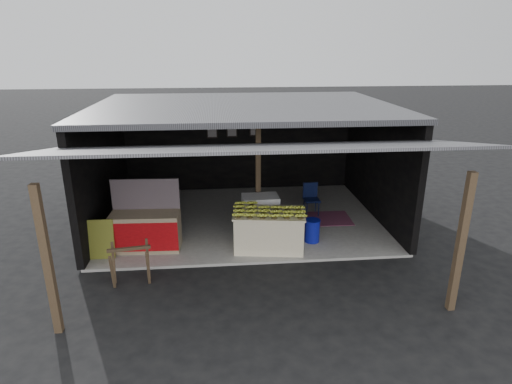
{
  "coord_description": "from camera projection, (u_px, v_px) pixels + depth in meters",
  "views": [
    {
      "loc": [
        -0.69,
        -7.97,
        4.37
      ],
      "look_at": [
        0.21,
        1.5,
        1.1
      ],
      "focal_mm": 30.0,
      "sensor_mm": 36.0,
      "label": 1
    }
  ],
  "objects": [
    {
      "name": "picture_frames",
      "position": [
        233.0,
        130.0,
        12.95
      ],
      "size": [
        1.62,
        0.04,
        0.46
      ],
      "color": "black",
      "rests_on": "shophouse"
    },
    {
      "name": "concrete_slab",
      "position": [
        245.0,
        218.0,
        11.33
      ],
      "size": [
        7.0,
        5.0,
        0.06
      ],
      "primitive_type": "cube",
      "color": "gray",
      "rests_on": "ground"
    },
    {
      "name": "ground",
      "position": [
        253.0,
        265.0,
        8.98
      ],
      "size": [
        80.0,
        80.0,
        0.0
      ],
      "primitive_type": "plane",
      "color": "black",
      "rests_on": "ground"
    },
    {
      "name": "plastic_chair",
      "position": [
        311.0,
        196.0,
        11.41
      ],
      "size": [
        0.41,
        0.41,
        0.85
      ],
      "rotation": [
        0.0,
        0.0,
        0.04
      ],
      "color": "#091034",
      "rests_on": "concrete_slab"
    },
    {
      "name": "sawhorse",
      "position": [
        130.0,
        261.0,
        8.11
      ],
      "size": [
        0.79,
        0.78,
        0.78
      ],
      "rotation": [
        0.0,
        0.0,
        0.15
      ],
      "color": "#493724",
      "rests_on": "ground"
    },
    {
      "name": "shophouse",
      "position": [
        243.0,
        139.0,
        10.95
      ],
      "size": [
        7.4,
        7.29,
        3.02
      ],
      "color": "black",
      "rests_on": "ground"
    },
    {
      "name": "magenta_rug",
      "position": [
        322.0,
        219.0,
        11.21
      ],
      "size": [
        1.53,
        1.04,
        0.01
      ],
      "primitive_type": "cube",
      "rotation": [
        0.0,
        0.0,
        -0.03
      ],
      "color": "maroon",
      "rests_on": "concrete_slab"
    },
    {
      "name": "white_crate",
      "position": [
        260.0,
        215.0,
        10.23
      ],
      "size": [
        0.87,
        0.61,
        0.94
      ],
      "rotation": [
        0.0,
        0.0,
        0.04
      ],
      "color": "white",
      "rests_on": "concrete_slab"
    },
    {
      "name": "banana_pile",
      "position": [
        269.0,
        209.0,
        9.31
      ],
      "size": [
        1.54,
        1.05,
        0.17
      ],
      "primitive_type": null,
      "rotation": [
        0.0,
        0.0,
        -0.14
      ],
      "color": "yellow",
      "rests_on": "banana_table"
    },
    {
      "name": "green_signboard",
      "position": [
        100.0,
        239.0,
        9.02
      ],
      "size": [
        0.57,
        0.16,
        0.86
      ],
      "primitive_type": "cube",
      "rotation": [
        -0.15,
        0.0,
        0.0
      ],
      "color": "black",
      "rests_on": "concrete_slab"
    },
    {
      "name": "banana_table",
      "position": [
        269.0,
        230.0,
        9.48
      ],
      "size": [
        1.67,
        1.16,
        0.86
      ],
      "rotation": [
        0.0,
        0.0,
        -0.14
      ],
      "color": "silver",
      "rests_on": "concrete_slab"
    },
    {
      "name": "neighbor_stall",
      "position": [
        146.0,
        229.0,
        9.44
      ],
      "size": [
        1.52,
        0.74,
        1.54
      ],
      "rotation": [
        0.0,
        0.0,
        -0.04
      ],
      "color": "#998466",
      "rests_on": "concrete_slab"
    },
    {
      "name": "water_barrel",
      "position": [
        312.0,
        231.0,
        9.85
      ],
      "size": [
        0.34,
        0.34,
        0.5
      ],
      "primitive_type": "cylinder",
      "color": "#0D1494",
      "rests_on": "concrete_slab"
    }
  ]
}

